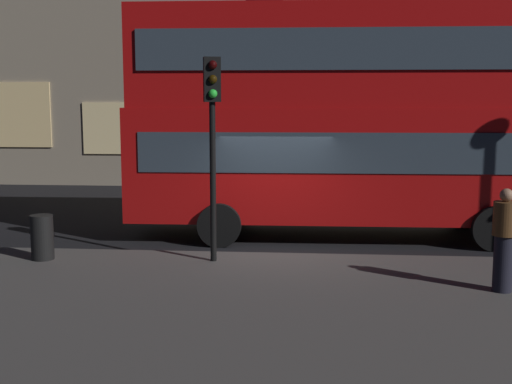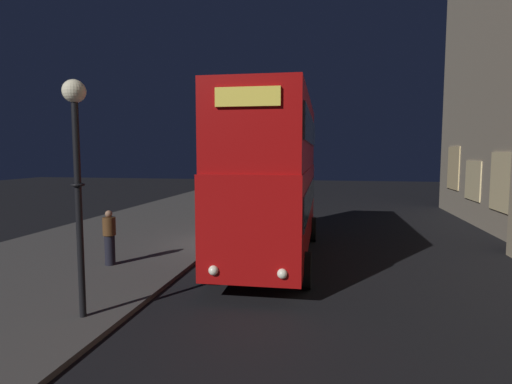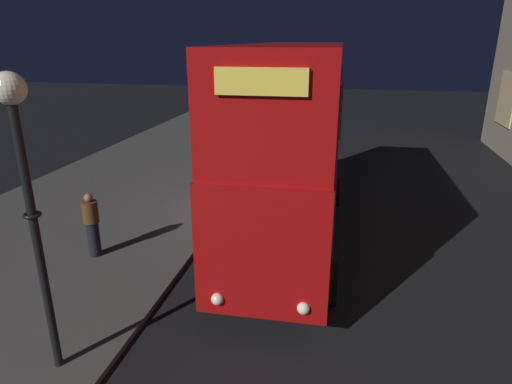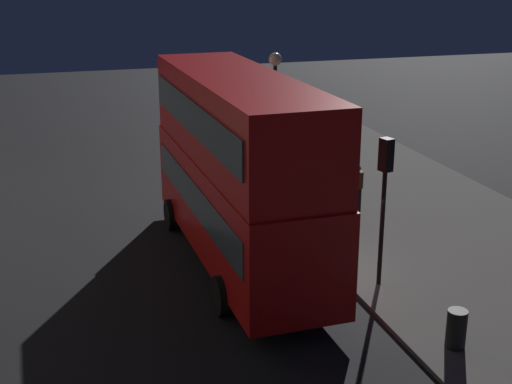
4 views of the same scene
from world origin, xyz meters
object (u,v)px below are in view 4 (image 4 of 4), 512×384
Objects in this scene: traffic_light_near_kerb at (385,181)px; pedestrian at (357,189)px; street_lamp at (275,91)px; litter_bin at (456,329)px; double_decker_bus at (239,164)px.

traffic_light_near_kerb is 2.30× the size of pedestrian.
street_lamp is 5.57× the size of litter_bin.
street_lamp is (9.01, -0.05, 0.76)m from traffic_light_near_kerb.
double_decker_bus is at bearing 36.58° from traffic_light_near_kerb.
street_lamp is at bearing 22.00° from pedestrian.
litter_bin is at bearing -152.27° from double_decker_bus.
street_lamp is at bearing -14.70° from traffic_light_near_kerb.
street_lamp is 5.04m from pedestrian.
litter_bin is at bearing -179.49° from street_lamp.
double_decker_bus is 5.81m from pedestrian.
double_decker_bus reaches higher than traffic_light_near_kerb.
traffic_light_near_kerb is 0.79× the size of street_lamp.
traffic_light_near_kerb is at bearing 179.70° from street_lamp.
traffic_light_near_kerb is at bearing 2.61° from litter_bin.
traffic_light_near_kerb is 5.73m from pedestrian.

